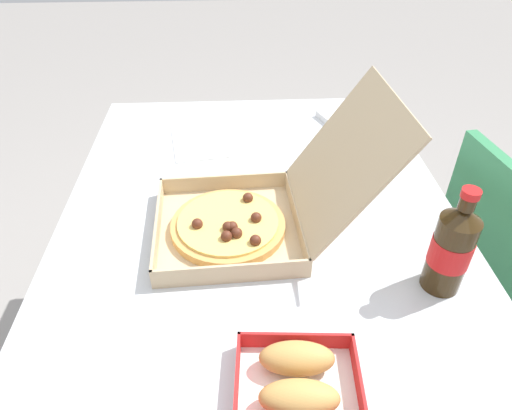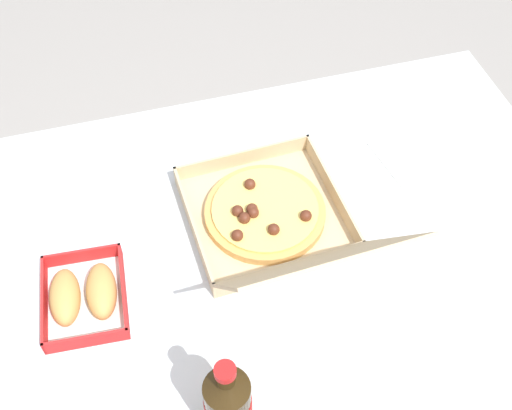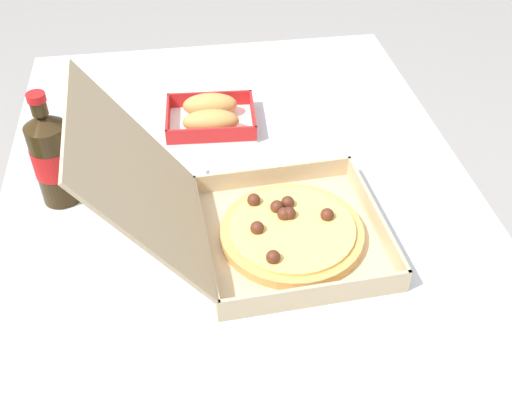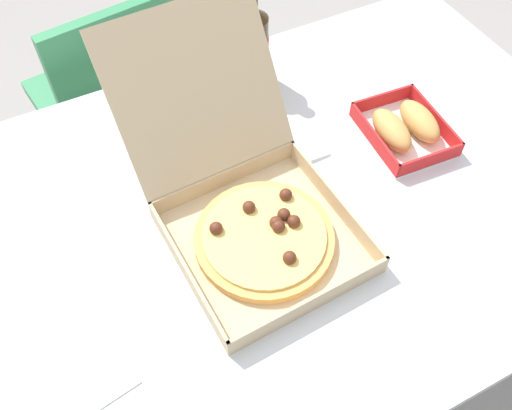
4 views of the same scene
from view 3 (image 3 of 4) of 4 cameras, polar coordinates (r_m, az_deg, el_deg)
name	(u,v)px [view 3 (image 3 of 4)]	position (r m, az deg, el deg)	size (l,w,h in m)	color
dining_table	(248,252)	(1.13, -0.80, -4.49)	(1.42, 0.91, 0.73)	silver
pizza_box_open	(266,223)	(1.02, 0.92, -1.73)	(0.33, 0.49, 0.30)	tan
bread_side_box	(211,115)	(1.32, -4.31, 8.46)	(0.16, 0.20, 0.06)	white
cola_bottle	(53,157)	(1.14, -18.67, 4.31)	(0.07, 0.07, 0.22)	#33230F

